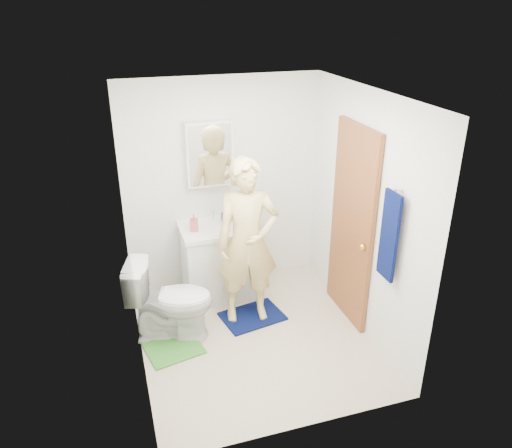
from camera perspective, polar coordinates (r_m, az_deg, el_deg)
The scene contains 22 objects.
floor at distance 5.13m, azimuth -0.14°, elevation -12.96°, with size 2.20×2.40×0.02m, color beige.
ceiling at distance 4.13m, azimuth -0.17°, elevation 14.71°, with size 2.20×2.40×0.02m, color white.
wall_back at distance 5.58m, azimuth -3.85°, elevation 4.40°, with size 2.20×0.02×2.40m, color white.
wall_front at distance 3.51m, azimuth 5.79°, elevation -8.69°, with size 2.20×0.02×2.40m, color white.
wall_left at distance 4.34m, azimuth -14.31°, elevation -2.49°, with size 0.02×2.40×2.40m, color white.
wall_right at distance 4.92m, azimuth 12.30°, elevation 1.01°, with size 0.02×2.40×2.40m, color white.
vanity_cabinet at distance 5.62m, azimuth -4.39°, elevation -4.44°, with size 0.75×0.55×0.80m, color white.
countertop at distance 5.43m, azimuth -4.53°, elevation -0.51°, with size 0.79×0.59×0.05m, color white.
sink_basin at distance 5.42m, azimuth -4.53°, elevation -0.37°, with size 0.40×0.40×0.03m, color white.
faucet at distance 5.55m, azimuth -4.98°, elevation 1.04°, with size 0.03×0.03×0.12m, color silver.
medicine_cabinet at distance 5.36m, azimuth -5.36°, elevation 8.00°, with size 0.50×0.12×0.70m, color white.
mirror_panel at distance 5.30m, azimuth -5.21°, elevation 7.82°, with size 0.46×0.01×0.66m, color white.
door at distance 5.09m, azimuth 10.88°, elevation -0.21°, with size 0.05×0.80×2.05m, color #9E582B.
door_knob at distance 4.85m, azimuth 12.12°, elevation -2.58°, with size 0.07×0.07×0.07m, color gold.
towel at distance 4.42m, azimuth 14.98°, elevation -1.34°, with size 0.03×0.24×0.80m, color #071145.
towel_hook at distance 4.28m, azimuth 16.04°, elevation 3.80°, with size 0.02×0.02×0.06m, color silver.
toilet at distance 5.00m, azimuth -9.72°, elevation -8.53°, with size 0.46×0.81×0.83m, color white.
bath_mat at distance 5.41m, azimuth -0.42°, elevation -10.49°, with size 0.63×0.45×0.02m, color #071145.
green_rug at distance 5.04m, azimuth -9.37°, elevation -13.85°, with size 0.51×0.43×0.02m, color green.
soap_dispenser at distance 5.31m, azimuth -7.10°, elevation 0.18°, with size 0.09×0.09×0.19m, color #BA5957.
toothbrush_cup at distance 5.49m, azimuth -3.37°, elevation 0.73°, with size 0.13×0.13×0.10m, color #6A397E.
man at distance 4.96m, azimuth -0.98°, elevation -2.11°, with size 0.63×0.42×1.74m, color #E1C67E.
Camera 1 is at (-1.21, -3.89, 3.11)m, focal length 35.00 mm.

